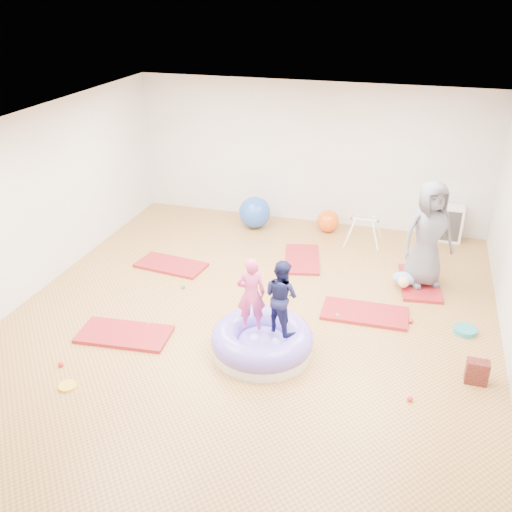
% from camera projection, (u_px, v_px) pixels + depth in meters
% --- Properties ---
extents(room, '(7.01, 8.01, 2.81)m').
position_uv_depth(room, '(250.00, 232.00, 7.75)').
color(room, '#B7893C').
rests_on(room, ground).
extents(gym_mat_front_left, '(1.32, 0.75, 0.05)m').
position_uv_depth(gym_mat_front_left, '(124.00, 334.00, 7.97)').
color(gym_mat_front_left, '#AA112D').
rests_on(gym_mat_front_left, ground).
extents(gym_mat_mid_left, '(1.25, 0.73, 0.05)m').
position_uv_depth(gym_mat_mid_left, '(171.00, 265.00, 9.90)').
color(gym_mat_mid_left, '#AA112D').
rests_on(gym_mat_mid_left, ground).
extents(gym_mat_center_back, '(0.82, 1.26, 0.05)m').
position_uv_depth(gym_mat_center_back, '(302.00, 259.00, 10.11)').
color(gym_mat_center_back, '#AA112D').
rests_on(gym_mat_center_back, ground).
extents(gym_mat_right, '(1.27, 0.66, 0.05)m').
position_uv_depth(gym_mat_right, '(365.00, 313.00, 8.47)').
color(gym_mat_right, '#AA112D').
rests_on(gym_mat_right, ground).
extents(gym_mat_rear_right, '(0.76, 1.29, 0.05)m').
position_uv_depth(gym_mat_rear_right, '(420.00, 283.00, 9.31)').
color(gym_mat_rear_right, '#AA112D').
rests_on(gym_mat_rear_right, ground).
extents(inflatable_cushion, '(1.37, 1.37, 0.43)m').
position_uv_depth(inflatable_cushion, '(262.00, 341.00, 7.57)').
color(inflatable_cushion, white).
rests_on(inflatable_cushion, ground).
extents(child_pink, '(0.44, 0.36, 1.03)m').
position_uv_depth(child_pink, '(251.00, 291.00, 7.30)').
color(child_pink, '#D53E85').
rests_on(child_pink, inflatable_cushion).
extents(child_navy, '(0.61, 0.57, 1.01)m').
position_uv_depth(child_navy, '(281.00, 293.00, 7.26)').
color(child_navy, '#141843').
rests_on(child_navy, inflatable_cushion).
extents(adult_caregiver, '(1.00, 0.88, 1.72)m').
position_uv_depth(adult_caregiver, '(428.00, 234.00, 8.90)').
color(adult_caregiver, slate).
rests_on(adult_caregiver, gym_mat_rear_right).
extents(infant, '(0.38, 0.39, 0.23)m').
position_uv_depth(infant, '(404.00, 279.00, 9.13)').
color(infant, '#859AC7').
rests_on(infant, gym_mat_rear_right).
extents(ball_pit_balls, '(4.42, 2.43, 0.07)m').
position_uv_depth(ball_pit_balls, '(258.00, 332.00, 8.01)').
color(ball_pit_balls, red).
rests_on(ball_pit_balls, ground).
extents(exercise_ball_blue, '(0.63, 0.63, 0.63)m').
position_uv_depth(exercise_ball_blue, '(255.00, 212.00, 11.34)').
color(exercise_ball_blue, blue).
rests_on(exercise_ball_blue, ground).
extents(exercise_ball_orange, '(0.43, 0.43, 0.43)m').
position_uv_depth(exercise_ball_orange, '(328.00, 221.00, 11.18)').
color(exercise_ball_orange, '#EC5813').
rests_on(exercise_ball_orange, ground).
extents(infant_play_gym, '(0.66, 0.63, 0.51)m').
position_uv_depth(infant_play_gym, '(364.00, 227.00, 10.60)').
color(infant_play_gym, white).
rests_on(infant_play_gym, ground).
extents(cube_shelf, '(0.68, 0.34, 0.68)m').
position_uv_depth(cube_shelf, '(444.00, 223.00, 10.79)').
color(cube_shelf, white).
rests_on(cube_shelf, ground).
extents(balance_disc, '(0.32, 0.32, 0.07)m').
position_uv_depth(balance_disc, '(465.00, 330.00, 8.04)').
color(balance_disc, teal).
rests_on(balance_disc, ground).
extents(backpack, '(0.27, 0.17, 0.31)m').
position_uv_depth(backpack, '(477.00, 372.00, 7.00)').
color(backpack, maroon).
rests_on(backpack, ground).
extents(yellow_toy, '(0.22, 0.22, 0.03)m').
position_uv_depth(yellow_toy, '(68.00, 386.00, 6.98)').
color(yellow_toy, yellow).
rests_on(yellow_toy, ground).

